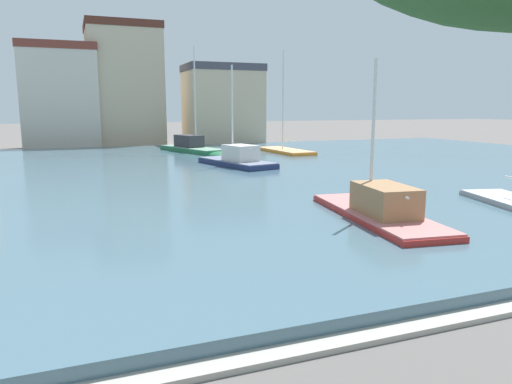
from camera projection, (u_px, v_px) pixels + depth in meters
The scene contains 9 objects.
harbor_water at pixel (120, 178), 28.69m from camera, with size 83.36×44.17×0.41m, color #476675.
quay_edge_coping at pixel (247, 361), 8.19m from camera, with size 83.36×0.50×0.12m, color #ADA89E.
sailboat_navy at pixel (233, 162), 33.36m from camera, with size 4.08×7.96×7.23m.
sailboat_red at pixel (371, 212), 17.77m from camera, with size 3.16×8.68×6.08m.
sailboat_orange at pixel (281, 152), 43.53m from camera, with size 2.82×8.32×9.31m.
sailboat_green at pixel (196, 150), 42.97m from camera, with size 4.85×9.67×9.63m.
townhouse_end_terrace at pixel (60, 97), 50.92m from camera, with size 7.78×6.02×11.02m.
townhouse_narrow_midrow at pixel (125, 86), 54.24m from camera, with size 8.10×7.50×13.61m.
townhouse_corner_house at pixel (223, 105), 55.34m from camera, with size 8.59×6.34×9.23m.
Camera 1 is at (-2.57, 0.42, 4.35)m, focal length 33.46 mm.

